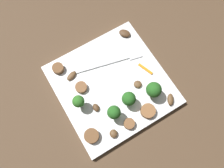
# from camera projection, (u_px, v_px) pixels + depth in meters

# --- Properties ---
(ground_plane) EXTENTS (1.40, 1.40, 0.00)m
(ground_plane) POSITION_uv_depth(u_px,v_px,m) (112.00, 86.00, 0.63)
(ground_plane) COLOR #4C3826
(plate) EXTENTS (0.27, 0.27, 0.02)m
(plate) POSITION_uv_depth(u_px,v_px,m) (112.00, 85.00, 0.62)
(plate) COLOR white
(plate) RESTS_ON ground_plane
(fork) EXTENTS (0.18, 0.05, 0.00)m
(fork) POSITION_uv_depth(u_px,v_px,m) (114.00, 62.00, 0.63)
(fork) COLOR silver
(fork) RESTS_ON plate
(broccoli_floret_0) EXTENTS (0.03, 0.03, 0.05)m
(broccoli_floret_0) POSITION_uv_depth(u_px,v_px,m) (129.00, 99.00, 0.57)
(broccoli_floret_0) COLOR #296420
(broccoli_floret_0) RESTS_ON plate
(broccoli_floret_1) EXTENTS (0.04, 0.04, 0.05)m
(broccoli_floret_1) POSITION_uv_depth(u_px,v_px,m) (154.00, 90.00, 0.57)
(broccoli_floret_1) COLOR #296420
(broccoli_floret_1) RESTS_ON plate
(broccoli_floret_2) EXTENTS (0.03, 0.03, 0.05)m
(broccoli_floret_2) POSITION_uv_depth(u_px,v_px,m) (114.00, 112.00, 0.55)
(broccoli_floret_2) COLOR #296420
(broccoli_floret_2) RESTS_ON plate
(broccoli_floret_3) EXTENTS (0.03, 0.03, 0.05)m
(broccoli_floret_3) POSITION_uv_depth(u_px,v_px,m) (78.00, 102.00, 0.56)
(broccoli_floret_3) COLOR #347525
(broccoli_floret_3) RESTS_ON plate
(sausage_slice_0) EXTENTS (0.04, 0.04, 0.01)m
(sausage_slice_0) POSITION_uv_depth(u_px,v_px,m) (92.00, 136.00, 0.56)
(sausage_slice_0) COLOR brown
(sausage_slice_0) RESTS_ON plate
(sausage_slice_1) EXTENTS (0.04, 0.04, 0.01)m
(sausage_slice_1) POSITION_uv_depth(u_px,v_px,m) (81.00, 87.00, 0.60)
(sausage_slice_1) COLOR brown
(sausage_slice_1) RESTS_ON plate
(sausage_slice_2) EXTENTS (0.05, 0.05, 0.01)m
(sausage_slice_2) POSITION_uv_depth(u_px,v_px,m) (148.00, 111.00, 0.58)
(sausage_slice_2) COLOR brown
(sausage_slice_2) RESTS_ON plate
(sausage_slice_3) EXTENTS (0.03, 0.03, 0.01)m
(sausage_slice_3) POSITION_uv_depth(u_px,v_px,m) (129.00, 124.00, 0.57)
(sausage_slice_3) COLOR brown
(sausage_slice_3) RESTS_ON plate
(sausage_slice_4) EXTENTS (0.04, 0.04, 0.01)m
(sausage_slice_4) POSITION_uv_depth(u_px,v_px,m) (58.00, 68.00, 0.62)
(sausage_slice_4) COLOR brown
(sausage_slice_4) RESTS_ON plate
(mushroom_0) EXTENTS (0.02, 0.02, 0.01)m
(mushroom_0) POSITION_uv_depth(u_px,v_px,m) (114.00, 134.00, 0.57)
(mushroom_0) COLOR brown
(mushroom_0) RESTS_ON plate
(mushroom_1) EXTENTS (0.02, 0.02, 0.01)m
(mushroom_1) POSITION_uv_depth(u_px,v_px,m) (96.00, 108.00, 0.59)
(mushroom_1) COLOR #4C331E
(mushroom_1) RESTS_ON plate
(mushroom_2) EXTENTS (0.03, 0.02, 0.01)m
(mushroom_2) POSITION_uv_depth(u_px,v_px,m) (72.00, 76.00, 0.61)
(mushroom_2) COLOR brown
(mushroom_2) RESTS_ON plate
(mushroom_3) EXTENTS (0.03, 0.03, 0.01)m
(mushroom_3) POSITION_uv_depth(u_px,v_px,m) (138.00, 84.00, 0.61)
(mushroom_3) COLOR brown
(mushroom_3) RESTS_ON plate
(mushroom_4) EXTENTS (0.03, 0.03, 0.01)m
(mushroom_4) POSITION_uv_depth(u_px,v_px,m) (170.00, 99.00, 0.59)
(mushroom_4) COLOR brown
(mushroom_4) RESTS_ON plate
(mushroom_5) EXTENTS (0.04, 0.04, 0.01)m
(mushroom_5) POSITION_uv_depth(u_px,v_px,m) (125.00, 33.00, 0.65)
(mushroom_5) COLOR #4C331E
(mushroom_5) RESTS_ON plate
(pepper_strip_0) EXTENTS (0.02, 0.04, 0.00)m
(pepper_strip_0) POSITION_uv_depth(u_px,v_px,m) (145.00, 69.00, 0.62)
(pepper_strip_0) COLOR orange
(pepper_strip_0) RESTS_ON plate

